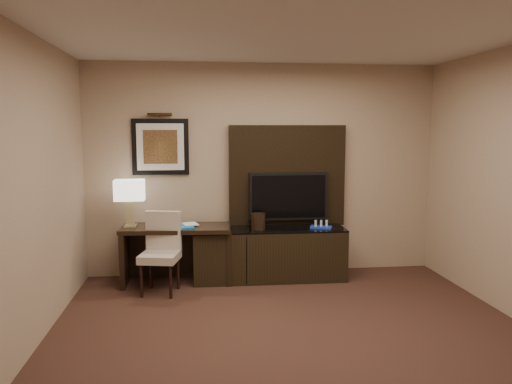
{
  "coord_description": "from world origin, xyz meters",
  "views": [
    {
      "loc": [
        -0.85,
        -3.87,
        1.88
      ],
      "look_at": [
        -0.18,
        1.8,
        1.15
      ],
      "focal_mm": 35.0,
      "sensor_mm": 36.0,
      "label": 1
    }
  ],
  "objects": [
    {
      "name": "credenza",
      "position": [
        0.03,
        2.15,
        0.32
      ],
      "size": [
        1.89,
        0.55,
        0.65
      ],
      "primitive_type": "cube",
      "rotation": [
        0.0,
        0.0,
        -0.02
      ],
      "color": "black",
      "rests_on": "floor"
    },
    {
      "name": "wall_left",
      "position": [
        -2.25,
        0.0,
        1.35
      ],
      "size": [
        0.01,
        5.0,
        2.7
      ],
      "primitive_type": "cube",
      "color": "tan",
      "rests_on": "floor"
    },
    {
      "name": "tv_wall_panel",
      "position": [
        0.3,
        2.44,
        1.27
      ],
      "size": [
        1.5,
        0.12,
        1.3
      ],
      "primitive_type": "cube",
      "color": "black",
      "rests_on": "wall_back"
    },
    {
      "name": "ceiling",
      "position": [
        0.0,
        0.0,
        2.7
      ],
      "size": [
        4.5,
        5.0,
        0.01
      ],
      "primitive_type": "cube",
      "color": "silver",
      "rests_on": "wall_back"
    },
    {
      "name": "desk_chair",
      "position": [
        -1.29,
        1.76,
        0.43
      ],
      "size": [
        0.51,
        0.56,
        0.87
      ],
      "primitive_type": null,
      "rotation": [
        0.0,
        0.0,
        -0.21
      ],
      "color": "beige",
      "rests_on": "floor"
    },
    {
      "name": "wall_back",
      "position": [
        0.0,
        2.5,
        1.35
      ],
      "size": [
        4.5,
        0.01,
        2.7
      ],
      "primitive_type": "cube",
      "color": "tan",
      "rests_on": "floor"
    },
    {
      "name": "wall_front",
      "position": [
        0.0,
        -2.5,
        1.35
      ],
      "size": [
        4.5,
        0.01,
        2.7
      ],
      "primitive_type": "cube",
      "color": "tan",
      "rests_on": "floor"
    },
    {
      "name": "ice_bucket",
      "position": [
        -0.11,
        2.12,
        0.74
      ],
      "size": [
        0.21,
        0.21,
        0.2
      ],
      "primitive_type": "cylinder",
      "rotation": [
        0.0,
        0.0,
        -0.22
      ],
      "color": "black",
      "rests_on": "credenza"
    },
    {
      "name": "desk_phone",
      "position": [
        -1.34,
        2.1,
        0.75
      ],
      "size": [
        0.21,
        0.2,
        0.09
      ],
      "primitive_type": null,
      "rotation": [
        0.0,
        0.0,
        0.2
      ],
      "color": "black",
      "rests_on": "desk"
    },
    {
      "name": "table_lamp",
      "position": [
        -1.66,
        2.19,
        0.97
      ],
      "size": [
        0.34,
        0.21,
        0.53
      ],
      "primitive_type": null,
      "rotation": [
        0.0,
        0.0,
        0.07
      ],
      "color": "tan",
      "rests_on": "desk"
    },
    {
      "name": "floor",
      "position": [
        0.0,
        0.0,
        -0.01
      ],
      "size": [
        4.5,
        5.0,
        0.01
      ],
      "primitive_type": "cube",
      "color": "#371F18",
      "rests_on": "ground"
    },
    {
      "name": "book",
      "position": [
        -1.03,
        2.16,
        0.82
      ],
      "size": [
        0.17,
        0.07,
        0.23
      ],
      "primitive_type": "imported",
      "rotation": [
        0.0,
        0.0,
        0.27
      ],
      "color": "#B5B08E",
      "rests_on": "desk"
    },
    {
      "name": "tv",
      "position": [
        0.3,
        2.34,
        1.02
      ],
      "size": [
        1.0,
        0.08,
        0.6
      ],
      "primitive_type": "cube",
      "color": "black",
      "rests_on": "tv_wall_panel"
    },
    {
      "name": "blue_folder",
      "position": [
        -1.04,
        2.07,
        0.71
      ],
      "size": [
        0.31,
        0.37,
        0.02
      ],
      "primitive_type": "cube",
      "rotation": [
        0.0,
        0.0,
        0.26
      ],
      "color": "#1B64B0",
      "rests_on": "desk"
    },
    {
      "name": "artwork",
      "position": [
        -1.3,
        2.48,
        1.65
      ],
      "size": [
        0.7,
        0.04,
        0.7
      ],
      "primitive_type": "cube",
      "color": "black",
      "rests_on": "wall_back"
    },
    {
      "name": "desk",
      "position": [
        -1.11,
        2.15,
        0.35
      ],
      "size": [
        1.34,
        0.65,
        0.7
      ],
      "primitive_type": "cube",
      "rotation": [
        0.0,
        0.0,
        -0.07
      ],
      "color": "black",
      "rests_on": "floor"
    },
    {
      "name": "picture_light",
      "position": [
        -1.3,
        2.44,
        2.05
      ],
      "size": [
        0.04,
        0.04,
        0.3
      ],
      "primitive_type": "cylinder",
      "color": "#3D2513",
      "rests_on": "wall_back"
    },
    {
      "name": "minibar_tray",
      "position": [
        0.67,
        2.1,
        0.69
      ],
      "size": [
        0.3,
        0.23,
        0.09
      ],
      "primitive_type": null,
      "rotation": [
        0.0,
        0.0,
        -0.33
      ],
      "color": "#1B38B3",
      "rests_on": "credenza"
    }
  ]
}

